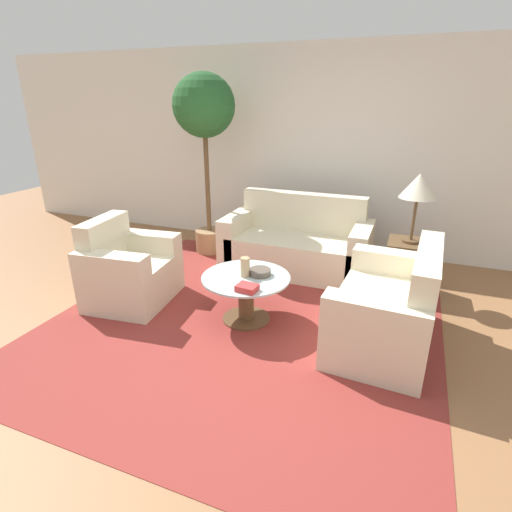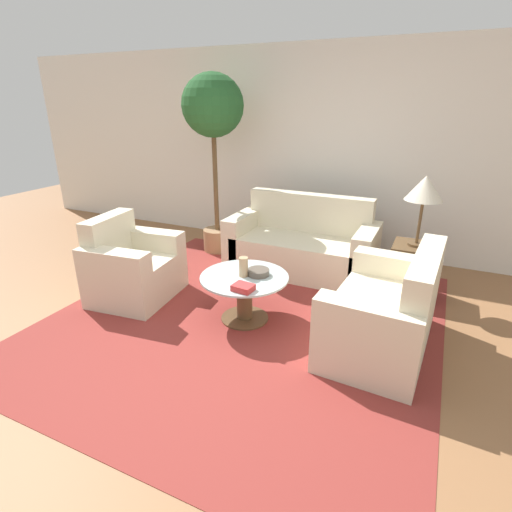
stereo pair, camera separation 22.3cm
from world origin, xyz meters
TOP-DOWN VIEW (x-y plane):
  - ground_plane at (0.00, 0.00)m, footprint 14.00×14.00m
  - wall_back at (0.00, 2.95)m, footprint 10.00×0.06m
  - rug at (-0.02, 0.69)m, footprint 3.44×3.57m
  - sofa_main at (0.07, 2.06)m, footprint 1.71×0.79m
  - armchair at (-1.30, 0.63)m, footprint 0.82×0.93m
  - loveseat at (1.25, 0.78)m, footprint 0.82×1.30m
  - coffee_table at (-0.02, 0.69)m, footprint 0.81×0.81m
  - side_table at (1.33, 1.88)m, footprint 0.43×0.43m
  - table_lamp at (1.33, 1.88)m, footprint 0.36×0.36m
  - potted_plant at (-1.19, 2.19)m, footprint 0.76×0.76m
  - vase at (-0.03, 0.69)m, footprint 0.08×0.08m
  - bowl at (0.08, 0.77)m, footprint 0.20×0.20m
  - book_stack at (0.10, 0.43)m, footprint 0.18×0.15m

SIDE VIEW (x-z plane):
  - ground_plane at x=0.00m, z-range 0.00..0.00m
  - rug at x=-0.02m, z-range 0.00..0.01m
  - side_table at x=1.33m, z-range 0.00..0.56m
  - coffee_table at x=-0.02m, z-range 0.06..0.51m
  - sofa_main at x=0.07m, z-range -0.15..0.74m
  - loveseat at x=1.25m, z-range -0.14..0.73m
  - armchair at x=-1.30m, z-range -0.13..0.72m
  - book_stack at x=0.10m, z-range 0.44..0.50m
  - bowl at x=0.08m, z-range 0.44..0.50m
  - vase at x=-0.03m, z-range 0.44..0.62m
  - table_lamp at x=1.33m, z-range 0.77..1.48m
  - wall_back at x=0.00m, z-range 0.00..2.60m
  - potted_plant at x=-1.19m, z-range 0.58..2.83m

